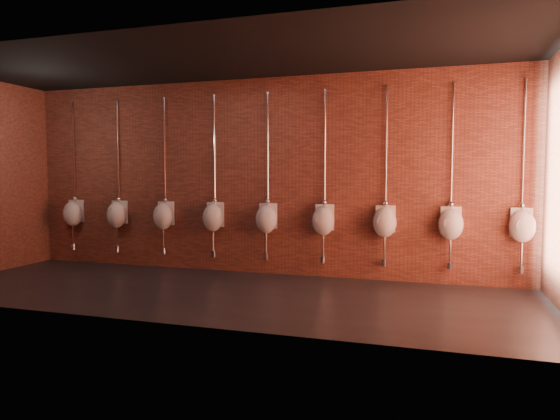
{
  "coord_description": "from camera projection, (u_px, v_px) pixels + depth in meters",
  "views": [
    {
      "loc": [
        2.81,
        -6.24,
        1.62
      ],
      "look_at": [
        0.57,
        0.9,
        1.1
      ],
      "focal_mm": 32.0,
      "sensor_mm": 36.0,
      "label": 1
    }
  ],
  "objects": [
    {
      "name": "ground",
      "position": [
        221.0,
        293.0,
        6.89
      ],
      "size": [
        8.5,
        8.5,
        0.0
      ],
      "primitive_type": "plane",
      "color": "black",
      "rests_on": "ground"
    },
    {
      "name": "urinal_4",
      "position": [
        266.0,
        218.0,
        8.08
      ],
      "size": [
        0.39,
        0.35,
        2.71
      ],
      "color": "silver",
      "rests_on": "ground"
    },
    {
      "name": "urinal_6",
      "position": [
        385.0,
        221.0,
        7.52
      ],
      "size": [
        0.39,
        0.35,
        2.71
      ],
      "color": "silver",
      "rests_on": "ground"
    },
    {
      "name": "room_shell",
      "position": [
        220.0,
        146.0,
        6.75
      ],
      "size": [
        8.54,
        3.04,
        3.22
      ],
      "color": "black",
      "rests_on": "ground"
    },
    {
      "name": "urinal_0",
      "position": [
        73.0,
        213.0,
        9.21
      ],
      "size": [
        0.39,
        0.35,
        2.71
      ],
      "color": "silver",
      "rests_on": "ground"
    },
    {
      "name": "urinal_5",
      "position": [
        323.0,
        220.0,
        7.8
      ],
      "size": [
        0.39,
        0.35,
        2.71
      ],
      "color": "silver",
      "rests_on": "ground"
    },
    {
      "name": "urinal_1",
      "position": [
        117.0,
        214.0,
        8.93
      ],
      "size": [
        0.39,
        0.35,
        2.71
      ],
      "color": "silver",
      "rests_on": "ground"
    },
    {
      "name": "urinal_3",
      "position": [
        213.0,
        217.0,
        8.37
      ],
      "size": [
        0.39,
        0.35,
        2.71
      ],
      "color": "silver",
      "rests_on": "ground"
    },
    {
      "name": "urinal_2",
      "position": [
        163.0,
        215.0,
        8.65
      ],
      "size": [
        0.39,
        0.35,
        2.71
      ],
      "color": "silver",
      "rests_on": "ground"
    },
    {
      "name": "urinal_7",
      "position": [
        451.0,
        223.0,
        7.24
      ],
      "size": [
        0.39,
        0.35,
        2.71
      ],
      "color": "silver",
      "rests_on": "ground"
    },
    {
      "name": "urinal_8",
      "position": [
        522.0,
        225.0,
        6.96
      ],
      "size": [
        0.39,
        0.35,
        2.71
      ],
      "color": "silver",
      "rests_on": "ground"
    }
  ]
}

